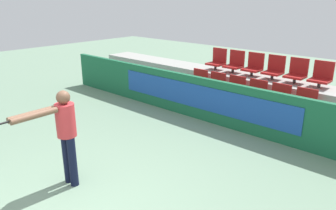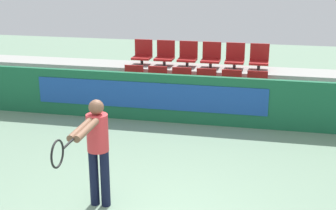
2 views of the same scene
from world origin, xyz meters
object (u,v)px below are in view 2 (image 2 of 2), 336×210
object	(u,v)px
stadium_chair_3	(206,84)
stadium_chair_11	(259,58)
stadium_chair_0	(133,80)
stadium_chair_2	(181,83)
stadium_chair_1	(157,82)
tennis_player	(96,144)
stadium_chair_9	(211,56)
stadium_chair_7	(165,55)
stadium_chair_4	(231,86)
stadium_chair_10	(235,57)
stadium_chair_8	(188,55)
stadium_chair_5	(257,87)
stadium_chair_6	(143,54)

from	to	relation	value
stadium_chair_3	stadium_chair_11	distance (m)	1.49
stadium_chair_0	stadium_chair_2	world-z (taller)	same
stadium_chair_1	stadium_chair_3	distance (m)	1.12
stadium_chair_0	tennis_player	xyz separation A→B (m)	(0.80, -4.47, 0.25)
stadium_chair_3	stadium_chair_9	size ratio (longest dim) A/B	1.00
stadium_chair_9	stadium_chair_2	bearing A→B (deg)	-122.68
stadium_chair_1	stadium_chair_2	xyz separation A→B (m)	(0.56, 0.00, 0.00)
stadium_chair_1	stadium_chair_7	bearing A→B (deg)	90.00
stadium_chair_11	tennis_player	size ratio (longest dim) A/B	0.37
stadium_chair_3	stadium_chair_4	distance (m)	0.56
stadium_chair_7	stadium_chair_10	size ratio (longest dim) A/B	1.00
stadium_chair_0	stadium_chair_3	distance (m)	1.68
stadium_chair_1	stadium_chair_10	distance (m)	1.95
stadium_chair_8	stadium_chair_11	xyz separation A→B (m)	(1.68, 0.00, 0.00)
tennis_player	stadium_chair_11	bearing A→B (deg)	68.38
stadium_chair_5	stadium_chair_9	distance (m)	1.49
stadium_chair_2	stadium_chair_3	xyz separation A→B (m)	(0.56, 0.00, 0.00)
stadium_chair_7	tennis_player	size ratio (longest dim) A/B	0.37
stadium_chair_11	tennis_player	distance (m)	5.71
stadium_chair_4	stadium_chair_7	xyz separation A→B (m)	(-1.68, 0.87, 0.46)
stadium_chair_6	stadium_chair_4	bearing A→B (deg)	-21.29
stadium_chair_8	stadium_chair_11	distance (m)	1.68
stadium_chair_5	stadium_chair_8	size ratio (longest dim) A/B	1.00
stadium_chair_5	tennis_player	distance (m)	4.91
stadium_chair_8	stadium_chair_10	bearing A→B (deg)	0.00
stadium_chair_10	stadium_chair_4	bearing A→B (deg)	-90.00
stadium_chair_1	stadium_chair_8	xyz separation A→B (m)	(0.56, 0.87, 0.46)
stadium_chair_9	stadium_chair_10	xyz separation A→B (m)	(0.56, 0.00, 0.00)
stadium_chair_7	stadium_chair_2	bearing A→B (deg)	-57.32
stadium_chair_8	tennis_player	size ratio (longest dim) A/B	0.37
stadium_chair_2	stadium_chair_8	xyz separation A→B (m)	(0.00, 0.87, 0.46)
stadium_chair_3	tennis_player	world-z (taller)	tennis_player
stadium_chair_7	stadium_chair_8	xyz separation A→B (m)	(0.56, 0.00, 0.00)
stadium_chair_0	stadium_chair_7	xyz separation A→B (m)	(0.56, 0.87, 0.46)
stadium_chair_0	stadium_chair_11	size ratio (longest dim) A/B	1.00
stadium_chair_3	stadium_chair_9	distance (m)	0.99
stadium_chair_9	stadium_chair_8	bearing A→B (deg)	180.00
stadium_chair_4	stadium_chair_8	bearing A→B (deg)	142.07
stadium_chair_5	stadium_chair_11	world-z (taller)	stadium_chair_11
stadium_chair_1	tennis_player	distance (m)	4.48
stadium_chair_7	stadium_chair_6	bearing A→B (deg)	180.00
stadium_chair_9	stadium_chair_11	size ratio (longest dim) A/B	1.00
stadium_chair_7	stadium_chair_5	bearing A→B (deg)	-21.29
stadium_chair_1	stadium_chair_5	world-z (taller)	same
stadium_chair_5	stadium_chair_9	bearing A→B (deg)	142.07
stadium_chair_2	stadium_chair_4	world-z (taller)	same
stadium_chair_4	stadium_chair_5	distance (m)	0.56
stadium_chair_3	stadium_chair_5	bearing A→B (deg)	0.00
stadium_chair_0	stadium_chair_6	bearing A→B (deg)	90.00
stadium_chair_3	stadium_chair_5	xyz separation A→B (m)	(1.12, 0.00, 0.00)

